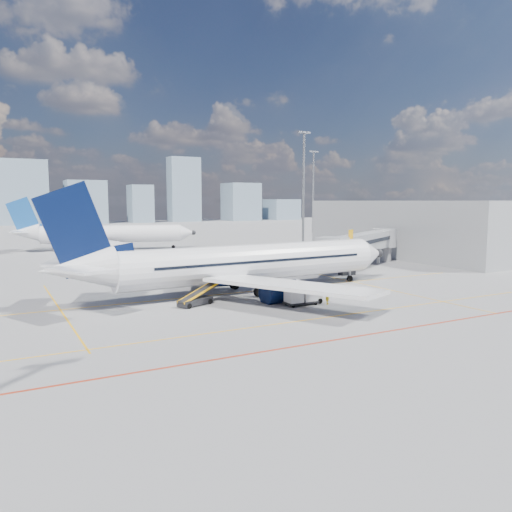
{
  "coord_description": "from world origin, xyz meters",
  "views": [
    {
      "loc": [
        -25.48,
        -40.1,
        9.96
      ],
      "look_at": [
        0.07,
        7.31,
        4.0
      ],
      "focal_mm": 35.0,
      "sensor_mm": 36.0,
      "label": 1
    }
  ],
  "objects_px": {
    "belt_loader": "(196,300)",
    "ramp_worker": "(328,295)",
    "second_aircraft": "(104,234)",
    "baggage_tug": "(310,296)",
    "main_aircraft": "(240,264)",
    "cargo_dolly": "(301,295)"
  },
  "relations": [
    {
      "from": "baggage_tug",
      "to": "ramp_worker",
      "type": "xyz_separation_m",
      "value": [
        1.19,
        -1.27,
        0.2
      ]
    },
    {
      "from": "main_aircraft",
      "to": "ramp_worker",
      "type": "bearing_deg",
      "value": -63.96
    },
    {
      "from": "second_aircraft",
      "to": "ramp_worker",
      "type": "relative_size",
      "value": 20.85
    },
    {
      "from": "main_aircraft",
      "to": "cargo_dolly",
      "type": "xyz_separation_m",
      "value": [
        2.44,
        -8.2,
        -2.23
      ]
    },
    {
      "from": "main_aircraft",
      "to": "second_aircraft",
      "type": "bearing_deg",
      "value": 90.29
    },
    {
      "from": "second_aircraft",
      "to": "ramp_worker",
      "type": "height_order",
      "value": "second_aircraft"
    },
    {
      "from": "belt_loader",
      "to": "ramp_worker",
      "type": "distance_m",
      "value": 12.7
    },
    {
      "from": "belt_loader",
      "to": "baggage_tug",
      "type": "bearing_deg",
      "value": -45.61
    },
    {
      "from": "belt_loader",
      "to": "ramp_worker",
      "type": "bearing_deg",
      "value": -48.81
    },
    {
      "from": "main_aircraft",
      "to": "belt_loader",
      "type": "bearing_deg",
      "value": -154.38
    },
    {
      "from": "baggage_tug",
      "to": "ramp_worker",
      "type": "height_order",
      "value": "ramp_worker"
    },
    {
      "from": "second_aircraft",
      "to": "ramp_worker",
      "type": "xyz_separation_m",
      "value": [
        7.96,
        -64.93,
        -2.36
      ]
    },
    {
      "from": "main_aircraft",
      "to": "cargo_dolly",
      "type": "relative_size",
      "value": 12.56
    },
    {
      "from": "belt_loader",
      "to": "ramp_worker",
      "type": "relative_size",
      "value": 2.99
    },
    {
      "from": "main_aircraft",
      "to": "second_aircraft",
      "type": "height_order",
      "value": "main_aircraft"
    },
    {
      "from": "main_aircraft",
      "to": "cargo_dolly",
      "type": "bearing_deg",
      "value": -76.22
    },
    {
      "from": "second_aircraft",
      "to": "baggage_tug",
      "type": "relative_size",
      "value": 16.68
    },
    {
      "from": "main_aircraft",
      "to": "second_aircraft",
      "type": "relative_size",
      "value": 1.15
    },
    {
      "from": "belt_loader",
      "to": "main_aircraft",
      "type": "bearing_deg",
      "value": 5.56
    },
    {
      "from": "main_aircraft",
      "to": "ramp_worker",
      "type": "height_order",
      "value": "main_aircraft"
    },
    {
      "from": "main_aircraft",
      "to": "second_aircraft",
      "type": "xyz_separation_m",
      "value": [
        -2.98,
        55.89,
        0.01
      ]
    },
    {
      "from": "main_aircraft",
      "to": "baggage_tug",
      "type": "xyz_separation_m",
      "value": [
        3.78,
        -7.77,
        -2.56
      ]
    }
  ]
}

